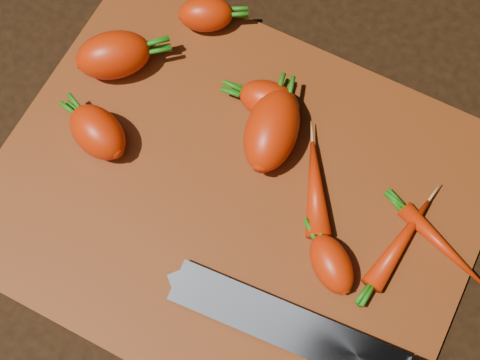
% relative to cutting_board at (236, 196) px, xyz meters
% --- Properties ---
extents(ground, '(2.00, 2.00, 0.01)m').
position_rel_cutting_board_xyz_m(ground, '(0.00, 0.00, -0.01)').
color(ground, black).
extents(cutting_board, '(0.50, 0.40, 0.01)m').
position_rel_cutting_board_xyz_m(cutting_board, '(0.00, 0.00, 0.00)').
color(cutting_board, maroon).
rests_on(cutting_board, ground).
extents(carrot_0, '(0.10, 0.09, 0.05)m').
position_rel_cutting_board_xyz_m(carrot_0, '(-0.19, 0.07, 0.03)').
color(carrot_0, red).
rests_on(carrot_0, cutting_board).
extents(carrot_1, '(0.08, 0.07, 0.05)m').
position_rel_cutting_board_xyz_m(carrot_1, '(-0.16, -0.01, 0.03)').
color(carrot_1, red).
rests_on(carrot_1, cutting_board).
extents(carrot_2, '(0.07, 0.10, 0.06)m').
position_rel_cutting_board_xyz_m(carrot_2, '(0.01, 0.07, 0.03)').
color(carrot_2, red).
rests_on(carrot_2, cutting_board).
extents(carrot_3, '(0.07, 0.05, 0.04)m').
position_rel_cutting_board_xyz_m(carrot_3, '(-0.01, 0.10, 0.03)').
color(carrot_3, red).
rests_on(carrot_3, cutting_board).
extents(carrot_4, '(0.07, 0.07, 0.04)m').
position_rel_cutting_board_xyz_m(carrot_4, '(-0.13, 0.17, 0.03)').
color(carrot_4, red).
rests_on(carrot_4, cutting_board).
extents(carrot_5, '(0.07, 0.07, 0.04)m').
position_rel_cutting_board_xyz_m(carrot_5, '(0.12, -0.03, 0.02)').
color(carrot_5, red).
rests_on(carrot_5, cutting_board).
extents(carrot_6, '(0.04, 0.11, 0.02)m').
position_rel_cutting_board_xyz_m(carrot_6, '(0.17, 0.03, 0.02)').
color(carrot_6, red).
rests_on(carrot_6, cutting_board).
extents(carrot_7, '(0.11, 0.06, 0.02)m').
position_rel_cutting_board_xyz_m(carrot_7, '(0.21, 0.04, 0.02)').
color(carrot_7, red).
rests_on(carrot_7, cutting_board).
extents(carrot_8, '(0.07, 0.10, 0.03)m').
position_rel_cutting_board_xyz_m(carrot_8, '(0.07, 0.04, 0.02)').
color(carrot_8, red).
rests_on(carrot_8, cutting_board).
extents(knife, '(0.39, 0.06, 0.02)m').
position_rel_cutting_board_xyz_m(knife, '(0.13, -0.10, 0.02)').
color(knife, gray).
rests_on(knife, cutting_board).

